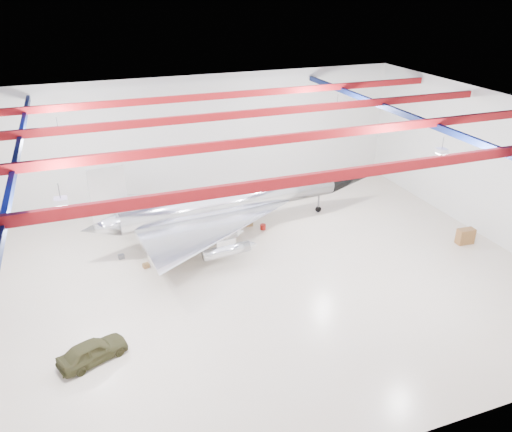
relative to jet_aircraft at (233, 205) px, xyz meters
name	(u,v)px	position (x,y,z in m)	size (l,w,h in m)	color
floor	(240,278)	(-1.76, -6.88, -2.24)	(40.00, 40.00, 0.00)	beige
wall_back	(185,139)	(-1.76, 8.12, 3.26)	(40.00, 40.00, 0.00)	silver
wall_right	(489,167)	(18.24, -6.88, 3.26)	(30.00, 30.00, 0.00)	silver
ceiling	(237,118)	(-1.76, -6.88, 8.76)	(40.00, 40.00, 0.00)	#0A0F38
ceiling_structure	(237,129)	(-1.76, -6.88, 8.09)	(39.50, 29.50, 1.08)	maroon
jet_aircraft	(233,205)	(0.00, 0.00, 0.00)	(25.03, 15.62, 6.82)	silver
jeep	(93,351)	(-11.61, -11.91, -1.61)	(1.47, 3.67, 1.25)	#38371C
desk	(465,236)	(15.98, -8.22, -1.63)	(1.32, 0.66, 1.21)	brown
crate_ply	(146,265)	(-7.50, -3.34, -2.08)	(0.44, 0.35, 0.31)	olive
toolbox_red	(221,231)	(-1.07, -0.07, -2.08)	(0.46, 0.37, 0.32)	maroon
parts_bin	(249,223)	(1.47, 0.40, -2.02)	(0.62, 0.50, 0.44)	olive
crate_small	(121,257)	(-8.99, -1.45, -2.09)	(0.42, 0.34, 0.29)	#59595B
tool_chest	(263,227)	(2.33, -0.65, -2.03)	(0.47, 0.47, 0.42)	maroon
spares_box	(246,209)	(2.18, 3.13, -2.07)	(0.38, 0.38, 0.34)	#59595B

